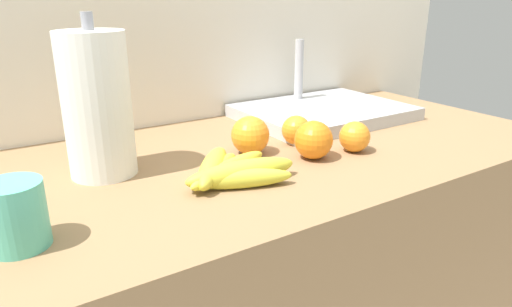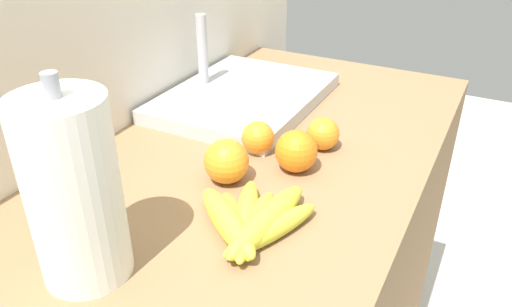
# 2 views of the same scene
# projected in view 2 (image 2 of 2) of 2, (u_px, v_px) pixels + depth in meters

# --- Properties ---
(wall_back) EXTENTS (1.94, 0.06, 1.30)m
(wall_back) POSITION_uv_depth(u_px,v_px,m) (87.00, 248.00, 1.11)
(wall_back) COLOR silver
(wall_back) RESTS_ON ground
(banana_bunch) EXTENTS (0.21, 0.20, 0.04)m
(banana_bunch) POSITION_uv_depth(u_px,v_px,m) (251.00, 222.00, 0.76)
(banana_bunch) COLOR gold
(banana_bunch) RESTS_ON counter
(orange_back_left) EXTENTS (0.06, 0.06, 0.06)m
(orange_back_left) POSITION_uv_depth(u_px,v_px,m) (258.00, 138.00, 0.97)
(orange_back_left) COLOR orange
(orange_back_left) RESTS_ON counter
(orange_front) EXTENTS (0.08, 0.08, 0.08)m
(orange_front) POSITION_uv_depth(u_px,v_px,m) (296.00, 151.00, 0.91)
(orange_front) COLOR orange
(orange_front) RESTS_ON counter
(orange_right) EXTENTS (0.06, 0.06, 0.06)m
(orange_right) POSITION_uv_depth(u_px,v_px,m) (323.00, 134.00, 0.98)
(orange_right) COLOR orange
(orange_right) RESTS_ON counter
(orange_back_right) EXTENTS (0.08, 0.08, 0.08)m
(orange_back_right) POSITION_uv_depth(u_px,v_px,m) (226.00, 161.00, 0.87)
(orange_back_right) COLOR orange
(orange_back_right) RESTS_ON counter
(paper_towel_roll) EXTENTS (0.12, 0.12, 0.29)m
(paper_towel_roll) POSITION_uv_depth(u_px,v_px,m) (74.00, 192.00, 0.63)
(paper_towel_roll) COLOR white
(paper_towel_roll) RESTS_ON counter
(sink_basin) EXTENTS (0.42, 0.32, 0.20)m
(sink_basin) POSITION_uv_depth(u_px,v_px,m) (244.00, 96.00, 1.18)
(sink_basin) COLOR #B7BABF
(sink_basin) RESTS_ON counter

